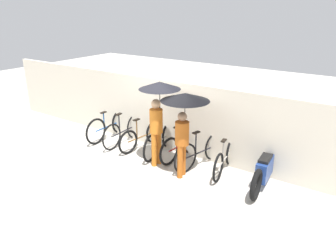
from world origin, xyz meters
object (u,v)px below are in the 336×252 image
parked_bicycle_3 (160,140)px  motorcycle (264,170)px  parked_bicycle_0 (109,126)px  pedestrian_leading (158,101)px  parked_bicycle_4 (181,145)px  parked_bicycle_6 (225,158)px  parked_bicycle_2 (142,136)px  parked_bicycle_5 (201,151)px  parked_bicycle_1 (124,130)px  pedestrian_center (184,110)px

parked_bicycle_3 → motorcycle: parked_bicycle_3 is taller
parked_bicycle_0 → parked_bicycle_3: 1.90m
parked_bicycle_3 → pedestrian_leading: pedestrian_leading is taller
parked_bicycle_4 → pedestrian_leading: bearing=156.2°
pedestrian_leading → parked_bicycle_6: bearing=24.5°
parked_bicycle_3 → parked_bicycle_4: parked_bicycle_3 is taller
parked_bicycle_2 → parked_bicycle_5: parked_bicycle_5 is taller
parked_bicycle_1 → parked_bicycle_6: size_ratio=1.09×
pedestrian_leading → pedestrian_center: pedestrian_leading is taller
parked_bicycle_3 → motorcycle: size_ratio=0.91×
parked_bicycle_0 → parked_bicycle_2: parked_bicycle_0 is taller
parked_bicycle_1 → parked_bicycle_3: (1.26, 0.01, -0.02)m
parked_bicycle_4 → parked_bicycle_6: bearing=-86.2°
parked_bicycle_2 → pedestrian_center: size_ratio=0.86×
parked_bicycle_6 → pedestrian_leading: pedestrian_leading is taller
pedestrian_leading → parked_bicycle_0: bearing=173.1°
parked_bicycle_6 → pedestrian_center: pedestrian_center is taller
parked_bicycle_3 → parked_bicycle_1: bearing=81.5°
parked_bicycle_1 → motorcycle: parked_bicycle_1 is taller
parked_bicycle_6 → pedestrian_leading: (-1.57, -0.52, 1.30)m
parked_bicycle_1 → pedestrian_leading: pedestrian_leading is taller
parked_bicycle_2 → motorcycle: (3.52, -0.09, 0.03)m
parked_bicycle_2 → parked_bicycle_5: (1.90, -0.04, 0.04)m
parked_bicycle_4 → parked_bicycle_1: bearing=97.3°
parked_bicycle_3 → pedestrian_center: bearing=-127.9°
parked_bicycle_1 → motorcycle: (4.15, -0.06, -0.01)m
parked_bicycle_3 → pedestrian_center: size_ratio=0.90×
parked_bicycle_0 → parked_bicycle_6: parked_bicycle_6 is taller
parked_bicycle_2 → pedestrian_leading: size_ratio=0.81×
parked_bicycle_5 → pedestrian_leading: pedestrian_leading is taller
parked_bicycle_3 → parked_bicycle_5: size_ratio=0.98×
parked_bicycle_0 → parked_bicycle_5: size_ratio=1.02×
parked_bicycle_6 → motorcycle: size_ratio=0.85×
pedestrian_leading → motorcycle: pedestrian_leading is taller
pedestrian_leading → motorcycle: bearing=15.6°
parked_bicycle_0 → parked_bicycle_4: 2.53m
parked_bicycle_1 → motorcycle: size_ratio=0.92×
parked_bicycle_1 → parked_bicycle_2: 0.64m
parked_bicycle_6 → pedestrian_center: 1.60m
parked_bicycle_4 → parked_bicycle_2: bearing=96.9°
parked_bicycle_3 → parked_bicycle_5: bearing=-99.6°
parked_bicycle_4 → parked_bicycle_5: bearing=-91.2°
parked_bicycle_3 → parked_bicycle_4: size_ratio=1.06×
parked_bicycle_2 → parked_bicycle_4: size_ratio=1.01×
parked_bicycle_1 → pedestrian_center: 2.76m
parked_bicycle_4 → motorcycle: (2.25, -0.12, 0.01)m
parked_bicycle_3 → motorcycle: bearing=-100.3°
parked_bicycle_2 → parked_bicycle_3: parked_bicycle_3 is taller
parked_bicycle_2 → parked_bicycle_6: bearing=-83.1°
pedestrian_center → parked_bicycle_6: bearing=32.5°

